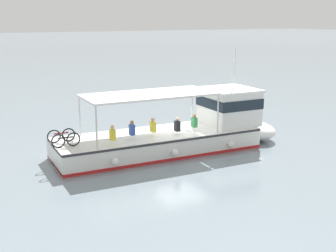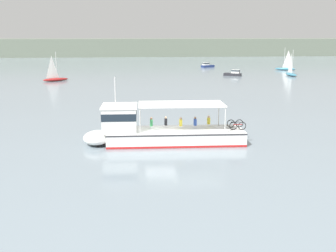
% 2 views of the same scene
% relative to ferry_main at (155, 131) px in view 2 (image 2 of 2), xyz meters
% --- Properties ---
extents(ground_plane, '(400.00, 400.00, 0.00)m').
position_rel_ferry_main_xyz_m(ground_plane, '(0.43, 0.07, -1.02)').
color(ground_plane, gray).
extents(distant_shoreline, '(400.00, 28.00, 6.76)m').
position_rel_ferry_main_xyz_m(distant_shoreline, '(0.43, 138.23, 2.37)').
color(distant_shoreline, '#606B5B').
rests_on(distant_shoreline, ground).
extents(ferry_main, '(12.94, 3.90, 5.32)m').
position_rel_ferry_main_xyz_m(ferry_main, '(0.00, 0.00, 0.00)').
color(ferry_main, white).
rests_on(ferry_main, ground).
extents(motorboat_mid_channel, '(3.78, 2.89, 1.26)m').
position_rel_ferry_main_xyz_m(motorboat_mid_channel, '(20.00, 51.83, -0.47)').
color(motorboat_mid_channel, '#232328').
rests_on(motorboat_mid_channel, ground).
extents(sailboat_far_right, '(4.85, 3.64, 5.40)m').
position_rel_ferry_main_xyz_m(sailboat_far_right, '(-15.55, 45.50, -0.48)').
color(sailboat_far_right, maroon).
rests_on(sailboat_far_right, ground).
extents(sailboat_horizon_west, '(4.95, 3.24, 5.40)m').
position_rel_ferry_main_xyz_m(sailboat_horizon_west, '(36.04, 64.06, -0.48)').
color(sailboat_horizon_west, teal).
rests_on(sailboat_horizon_west, ground).
extents(motorboat_horizon_east, '(3.80, 2.75, 1.26)m').
position_rel_ferry_main_xyz_m(motorboat_horizon_east, '(18.72, 74.41, -0.47)').
color(motorboat_horizon_east, navy).
rests_on(motorboat_horizon_east, ground).
extents(sailboat_near_starboard, '(1.44, 4.81, 5.40)m').
position_rel_ferry_main_xyz_m(sailboat_near_starboard, '(32.01, 50.71, -0.48)').
color(sailboat_near_starboard, teal).
rests_on(sailboat_near_starboard, ground).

